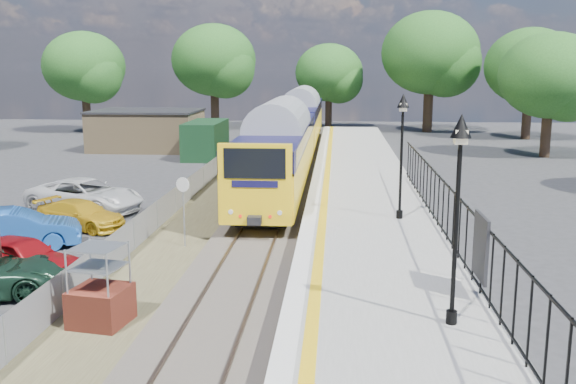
# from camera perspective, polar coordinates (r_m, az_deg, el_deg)

# --- Properties ---
(ground) EXTENTS (120.00, 120.00, 0.00)m
(ground) POSITION_cam_1_polar(r_m,az_deg,el_deg) (18.89, -4.88, -8.93)
(ground) COLOR #2D2D30
(ground) RESTS_ON ground
(track_bed) EXTENTS (5.90, 80.00, 0.29)m
(track_bed) POSITION_cam_1_polar(r_m,az_deg,el_deg) (28.12, -2.70, -2.01)
(track_bed) COLOR #473F38
(track_bed) RESTS_ON ground
(platform) EXTENTS (5.00, 70.00, 0.90)m
(platform) POSITION_cam_1_polar(r_m,az_deg,el_deg) (26.24, 7.03, -2.23)
(platform) COLOR gray
(platform) RESTS_ON ground
(platform_edge) EXTENTS (0.90, 70.00, 0.01)m
(platform_edge) POSITION_cam_1_polar(r_m,az_deg,el_deg) (26.12, 2.53, -1.20)
(platform_edge) COLOR silver
(platform_edge) RESTS_ON platform
(victorian_lamp_south) EXTENTS (0.44, 0.44, 4.60)m
(victorian_lamp_south) POSITION_cam_1_polar(r_m,az_deg,el_deg) (13.92, 14.96, 1.81)
(victorian_lamp_south) COLOR black
(victorian_lamp_south) RESTS_ON platform
(victorian_lamp_north) EXTENTS (0.44, 0.44, 4.60)m
(victorian_lamp_north) POSITION_cam_1_polar(r_m,az_deg,el_deg) (23.73, 10.13, 5.70)
(victorian_lamp_north) COLOR black
(victorian_lamp_north) RESTS_ON platform
(palisade_fence) EXTENTS (0.12, 26.00, 2.00)m
(palisade_fence) POSITION_cam_1_polar(r_m,az_deg,el_deg) (20.60, 14.38, -2.22)
(palisade_fence) COLOR black
(palisade_fence) RESTS_ON platform
(wire_fence) EXTENTS (0.06, 52.00, 1.20)m
(wire_fence) POSITION_cam_1_polar(r_m,az_deg,el_deg) (30.92, -9.05, 0.03)
(wire_fence) COLOR #999EA3
(wire_fence) RESTS_ON ground
(outbuilding) EXTENTS (10.80, 10.10, 3.12)m
(outbuilding) POSITION_cam_1_polar(r_m,az_deg,el_deg) (50.89, -11.48, 5.29)
(outbuilding) COLOR #937953
(outbuilding) RESTS_ON ground
(tree_line) EXTENTS (56.80, 43.80, 11.88)m
(tree_line) POSITION_cam_1_polar(r_m,az_deg,el_deg) (59.53, 2.95, 11.21)
(tree_line) COLOR #332319
(tree_line) RESTS_ON ground
(train) EXTENTS (2.82, 40.83, 3.51)m
(train) POSITION_cam_1_polar(r_m,az_deg,el_deg) (43.39, 0.48, 5.64)
(train) COLOR yellow
(train) RESTS_ON ground
(brick_plinth) EXTENTS (1.51, 1.51, 2.11)m
(brick_plinth) POSITION_cam_1_polar(r_m,az_deg,el_deg) (16.91, -16.39, -8.14)
(brick_plinth) COLOR maroon
(brick_plinth) RESTS_ON ground
(speed_sign) EXTENTS (0.51, 0.18, 2.61)m
(speed_sign) POSITION_cam_1_polar(r_m,az_deg,el_deg) (23.17, -9.28, -0.77)
(speed_sign) COLOR #999EA3
(speed_sign) RESTS_ON ground
(car_red) EXTENTS (4.21, 2.65, 1.34)m
(car_red) POSITION_cam_1_polar(r_m,az_deg,el_deg) (21.52, -22.63, -5.39)
(car_red) COLOR maroon
(car_red) RESTS_ON ground
(car_blue) EXTENTS (4.70, 3.05, 1.46)m
(car_blue) POSITION_cam_1_polar(r_m,az_deg,el_deg) (24.97, -23.02, -3.06)
(car_blue) COLOR #1B52A7
(car_blue) RESTS_ON ground
(car_yellow) EXTENTS (4.24, 2.94, 1.14)m
(car_yellow) POSITION_cam_1_polar(r_m,az_deg,el_deg) (27.24, -17.92, -1.94)
(car_yellow) COLOR gold
(car_yellow) RESTS_ON ground
(car_white) EXTENTS (5.88, 3.97, 1.50)m
(car_white) POSITION_cam_1_polar(r_m,az_deg,el_deg) (30.28, -17.56, -0.30)
(car_white) COLOR silver
(car_white) RESTS_ON ground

